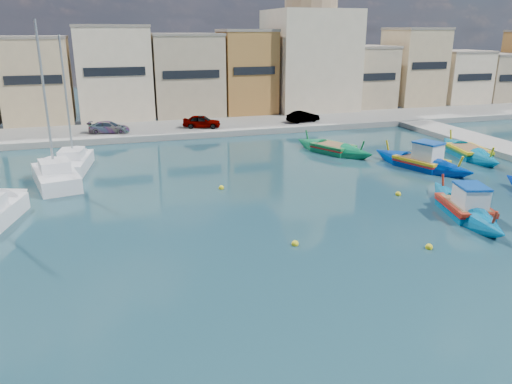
{
  "coord_description": "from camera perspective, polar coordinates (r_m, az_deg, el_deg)",
  "views": [
    {
      "loc": [
        -15.6,
        -19.92,
        10.25
      ],
      "look_at": [
        -7.56,
        6.0,
        1.4
      ],
      "focal_mm": 35.0,
      "sensor_mm": 36.0,
      "label": 1
    }
  ],
  "objects": [
    {
      "name": "ground",
      "position": [
        27.3,
        19.33,
        -5.07
      ],
      "size": [
        160.0,
        160.0,
        0.0
      ],
      "primitive_type": "plane",
      "color": "#13303B",
      "rests_on": "ground"
    },
    {
      "name": "north_quay",
      "position": [
        55.12,
        -0.5,
        7.66
      ],
      "size": [
        80.0,
        8.0,
        0.6
      ],
      "primitive_type": "cube",
      "color": "gray",
      "rests_on": "ground"
    },
    {
      "name": "north_townhouses",
      "position": [
        63.55,
        3.45,
        13.29
      ],
      "size": [
        83.2,
        7.87,
        10.19
      ],
      "color": "tan",
      "rests_on": "ground"
    },
    {
      "name": "church_block",
      "position": [
        65.19,
        6.16,
        16.34
      ],
      "size": [
        10.0,
        10.0,
        19.1
      ],
      "color": "beige",
      "rests_on": "ground"
    },
    {
      "name": "parked_cars",
      "position": [
        52.13,
        -6.33,
        7.97
      ],
      "size": [
        24.47,
        2.73,
        1.31
      ],
      "color": "#4C1919",
      "rests_on": "north_quay"
    },
    {
      "name": "luzzu_turquoise_cabin",
      "position": [
        31.38,
        22.75,
        -1.77
      ],
      "size": [
        4.36,
        9.54,
        3.0
      ],
      "color": "#0069A2",
      "rests_on": "ground"
    },
    {
      "name": "luzzu_blue_cabin",
      "position": [
        40.82,
        18.35,
        3.17
      ],
      "size": [
        5.2,
        9.47,
        3.28
      ],
      "color": "#0034A2",
      "rests_on": "ground"
    },
    {
      "name": "luzzu_cyan_mid",
      "position": [
        46.05,
        23.12,
        4.12
      ],
      "size": [
        4.17,
        9.87,
        2.84
      ],
      "color": "#00709D",
      "rests_on": "ground"
    },
    {
      "name": "luzzu_green",
      "position": [
        44.17,
        8.78,
        4.82
      ],
      "size": [
        5.67,
        8.65,
        2.69
      ],
      "color": "#0B7344",
      "rests_on": "ground"
    },
    {
      "name": "yacht_north",
      "position": [
        42.37,
        -19.75,
        3.58
      ],
      "size": [
        3.5,
        8.3,
        10.74
      ],
      "color": "white",
      "rests_on": "ground"
    },
    {
      "name": "yacht_midnorth",
      "position": [
        38.81,
        -22.25,
        2.09
      ],
      "size": [
        4.15,
        8.65,
        11.8
      ],
      "color": "white",
      "rests_on": "ground"
    },
    {
      "name": "yacht_mid",
      "position": [
        32.42,
        -27.15,
        -1.62
      ],
      "size": [
        4.53,
        9.17,
        11.18
      ],
      "color": "white",
      "rests_on": "ground"
    },
    {
      "name": "mooring_buoys",
      "position": [
        33.08,
        15.27,
        -0.5
      ],
      "size": [
        25.11,
        18.67,
        0.36
      ],
      "color": "yellow",
      "rests_on": "ground"
    }
  ]
}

